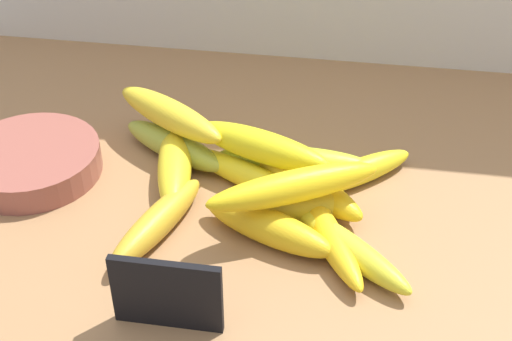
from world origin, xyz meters
TOP-DOWN VIEW (x-y plane):
  - counter_top at (0.00, 0.00)cm, footprint 110.00×76.00cm
  - chalkboard_sign at (-5.47, -20.80)cm, footprint 11.00×1.80cm
  - fruit_bowl at (-29.30, 1.07)cm, footprint 17.62×17.62cm
  - banana_0 at (-10.21, -7.93)cm, footprint 9.05×17.60cm
  - banana_1 at (11.57, -8.68)cm, footprint 15.59×14.14cm
  - banana_2 at (8.73, -5.91)cm, footprint 11.92×19.73cm
  - banana_3 at (-10.89, 2.89)cm, footprint 8.20×19.06cm
  - banana_4 at (-1.30, 2.51)cm, footprint 18.61×11.62cm
  - banana_5 at (2.41, -6.97)cm, footprint 16.92×10.29cm
  - banana_6 at (11.99, 5.48)cm, footprint 14.60×12.79cm
  - banana_7 at (3.92, 5.69)cm, footprint 20.45×4.86cm
  - banana_8 at (3.62, -3.47)cm, footprint 16.14×8.27cm
  - banana_9 at (-12.10, 7.15)cm, footprint 16.52×11.38cm
  - banana_10 at (5.15, 1.76)cm, footprint 17.94×14.98cm
  - banana_11 at (-0.06, 3.98)cm, footprint 18.62×9.96cm
  - banana_12 at (4.95, -4.63)cm, footprint 19.82×13.12cm
  - banana_13 at (-12.78, 8.55)cm, footprint 17.59×13.18cm

SIDE VIEW (x-z plane):
  - counter_top at x=0.00cm, z-range 0.00..3.00cm
  - banana_1 at x=11.57cm, z-range 3.00..6.25cm
  - banana_2 at x=8.73cm, z-range 3.00..6.26cm
  - banana_4 at x=-1.30cm, z-range 3.00..6.26cm
  - banana_6 at x=11.99cm, z-range 3.00..6.28cm
  - banana_0 at x=-10.21cm, z-range 3.00..6.55cm
  - fruit_bowl at x=-29.30cm, z-range 3.00..6.59cm
  - banana_9 at x=-12.10cm, z-range 3.00..6.86cm
  - banana_5 at x=2.41cm, z-range 3.00..7.09cm
  - banana_7 at x=3.92cm, z-range 3.00..7.14cm
  - banana_10 at x=5.15cm, z-range 3.00..7.19cm
  - banana_3 at x=-10.89cm, z-range 3.00..7.24cm
  - banana_8 at x=3.62cm, z-range 3.00..7.40cm
  - chalkboard_sign at x=-5.47cm, z-range 2.66..11.06cm
  - banana_11 at x=-0.06cm, z-range 6.26..10.31cm
  - banana_13 at x=-12.78cm, z-range 6.86..10.82cm
  - banana_12 at x=4.95cm, z-range 7.40..11.15cm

